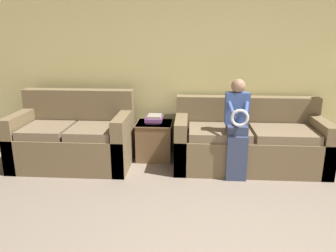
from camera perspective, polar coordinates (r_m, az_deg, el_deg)
name	(u,v)px	position (r m, az deg, el deg)	size (l,w,h in m)	color
wall_back	(218,70)	(4.85, 8.68, 9.67)	(7.93, 0.06, 2.55)	#DBCC7F
couch_main	(248,143)	(4.63, 13.80, -2.81)	(2.00, 0.87, 0.92)	brown
couch_side	(74,139)	(4.74, -16.01, -2.25)	(1.58, 0.88, 1.01)	brown
child_left_seated	(237,124)	(4.15, 11.94, 0.26)	(0.30, 0.38, 1.25)	#384260
side_shelf	(155,140)	(4.79, -2.36, -2.47)	(0.52, 0.48, 0.54)	brown
book_stack	(154,119)	(4.68, -2.47, 1.22)	(0.24, 0.27, 0.12)	#7A4284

